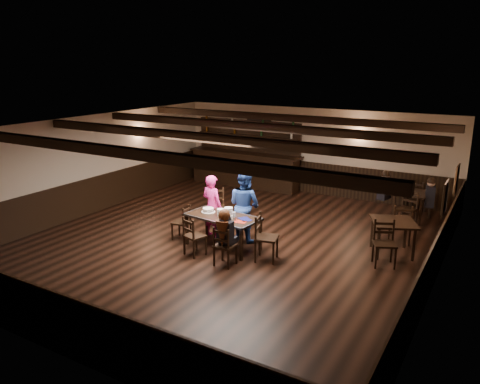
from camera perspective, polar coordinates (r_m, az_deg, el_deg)
The scene contains 25 objects.
ground at distance 11.07m, azimuth -1.22°, elevation -6.05°, with size 10.00×10.00×0.00m, color black.
room_shell at distance 10.57m, azimuth -1.13°, elevation 2.82°, with size 9.02×10.02×2.71m.
dining_table at distance 10.52m, azimuth -2.11°, elevation -3.30°, with size 1.75×1.01×0.75m.
chair_near_left at distance 10.17m, azimuth -5.87°, elevation -5.06°, with size 0.51×0.49×0.88m.
chair_near_right at distance 9.61m, azimuth -2.05°, elevation -6.29°, with size 0.40×0.38×0.86m.
chair_end_left at distance 11.12m, azimuth -6.86°, elevation -3.39°, with size 0.42×0.43×0.83m.
chair_end_right at distance 9.90m, azimuth 2.78°, elevation -5.08°, with size 0.55×0.57×1.01m.
chair_far_pushed at distance 12.04m, azimuth -2.95°, elevation -1.40°, with size 0.62×0.61×0.97m.
woman_pink at distance 11.17m, azimuth -3.41°, elevation -1.73°, with size 0.56×0.36×1.52m, color #FB34AC.
man_blue at distance 10.95m, azimuth 0.56°, elevation -1.60°, with size 0.82×0.64×1.69m, color navy.
seated_person at distance 9.54m, azimuth -1.88°, elevation -4.44°, with size 0.32×0.48×0.79m.
cake at distance 10.76m, azimuth -3.89°, elevation -2.23°, with size 0.32×0.32×0.10m.
plate_stack_a at distance 10.48m, azimuth -2.37°, elevation -2.48°, with size 0.17×0.17×0.16m, color white.
plate_stack_b at distance 10.38m, azimuth -1.41°, elevation -2.49°, with size 0.19×0.19×0.22m, color white.
tea_light at distance 10.51m, azimuth -1.83°, elevation -2.75°, with size 0.05×0.05×0.06m.
salt_shaker at distance 10.21m, azimuth -1.00°, elevation -3.15°, with size 0.04×0.04×0.10m, color silver.
pepper_shaker at distance 10.17m, azimuth -0.55°, elevation -3.24°, with size 0.04×0.04×0.09m, color #A5A8AD.
drink_glass at distance 10.39m, azimuth -0.75°, elevation -2.77°, with size 0.07×0.07×0.12m, color silver.
menu_red at distance 10.11m, azimuth 0.01°, elevation -3.63°, with size 0.27×0.19×0.00m, color #9F1F11.
menu_blue at distance 10.27m, azimuth 0.62°, elevation -3.32°, with size 0.31×0.22×0.00m, color #0E1047.
bar_counter at distance 15.86m, azimuth 0.68°, elevation 3.39°, with size 4.01×0.70×2.20m.
back_table_a at distance 10.71m, azimuth 18.22°, elevation -3.89°, with size 1.18×1.18×0.75m.
back_table_b at distance 13.25m, azimuth 20.33°, elevation -0.40°, with size 0.99×0.99×0.75m.
bg_patron_left at distance 13.25m, azimuth 17.25°, elevation 0.82°, with size 0.32×0.43×0.79m.
bg_patron_right at distance 13.00m, azimuth 22.19°, elevation -0.01°, with size 0.29×0.40×0.76m.
Camera 1 is at (5.38, -8.76, 4.09)m, focal length 35.00 mm.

